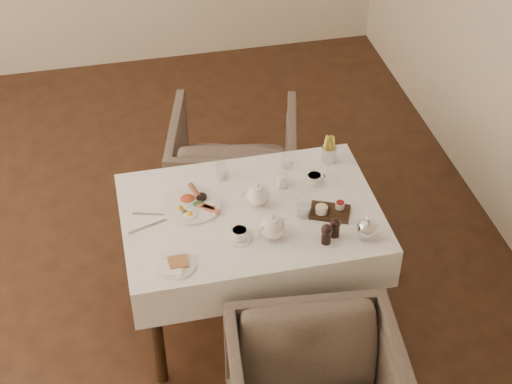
{
  "coord_description": "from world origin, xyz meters",
  "views": [
    {
      "loc": [
        -0.01,
        -3.28,
        3.32
      ],
      "look_at": [
        0.64,
        -0.35,
        0.82
      ],
      "focal_mm": 55.0,
      "sensor_mm": 36.0,
      "label": 1
    }
  ],
  "objects_px": {
    "table": "(251,228)",
    "breakfast_plate": "(192,204)",
    "armchair_far": "(234,167)",
    "teapot_centre": "(258,194)"
  },
  "relations": [
    {
      "from": "table",
      "to": "breakfast_plate",
      "type": "bearing_deg",
      "value": 159.48
    },
    {
      "from": "teapot_centre",
      "to": "armchair_far",
      "type": "bearing_deg",
      "value": 102.87
    },
    {
      "from": "table",
      "to": "teapot_centre",
      "type": "distance_m",
      "value": 0.19
    },
    {
      "from": "breakfast_plate",
      "to": "teapot_centre",
      "type": "xyz_separation_m",
      "value": [
        0.33,
        -0.06,
        0.05
      ]
    },
    {
      "from": "table",
      "to": "teapot_centre",
      "type": "bearing_deg",
      "value": 45.5
    },
    {
      "from": "table",
      "to": "teapot_centre",
      "type": "xyz_separation_m",
      "value": [
        0.05,
        0.05,
        0.18
      ]
    },
    {
      "from": "armchair_far",
      "to": "teapot_centre",
      "type": "relative_size",
      "value": 4.81
    },
    {
      "from": "armchair_far",
      "to": "teapot_centre",
      "type": "bearing_deg",
      "value": 101.77
    },
    {
      "from": "table",
      "to": "breakfast_plate",
      "type": "xyz_separation_m",
      "value": [
        -0.28,
        0.1,
        0.13
      ]
    },
    {
      "from": "table",
      "to": "teapot_centre",
      "type": "height_order",
      "value": "teapot_centre"
    }
  ]
}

